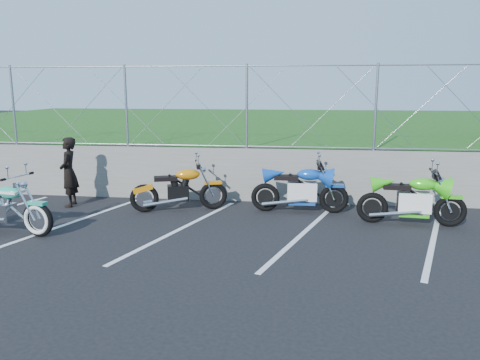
# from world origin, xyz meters

# --- Properties ---
(ground) EXTENTS (90.00, 90.00, 0.00)m
(ground) POSITION_xyz_m (0.00, 0.00, 0.00)
(ground) COLOR black
(ground) RESTS_ON ground
(retaining_wall) EXTENTS (30.00, 0.22, 1.30)m
(retaining_wall) POSITION_xyz_m (0.00, 3.50, 0.65)
(retaining_wall) COLOR #63645F
(retaining_wall) RESTS_ON ground
(grass_field) EXTENTS (30.00, 20.00, 1.30)m
(grass_field) POSITION_xyz_m (0.00, 13.50, 0.65)
(grass_field) COLOR #1A4813
(grass_field) RESTS_ON ground
(chain_link_fence) EXTENTS (28.00, 0.03, 2.00)m
(chain_link_fence) POSITION_xyz_m (0.00, 3.50, 2.30)
(chain_link_fence) COLOR gray
(chain_link_fence) RESTS_ON retaining_wall
(parking_lines) EXTENTS (18.29, 4.31, 0.01)m
(parking_lines) POSITION_xyz_m (1.20, 1.00, 0.00)
(parking_lines) COLOR silver
(parking_lines) RESTS_ON ground
(cruiser_turquoise) EXTENTS (2.28, 0.73, 1.14)m
(cruiser_turquoise) POSITION_xyz_m (-3.31, 0.29, 0.46)
(cruiser_turquoise) COLOR black
(cruiser_turquoise) RESTS_ON ground
(naked_orange) EXTENTS (2.12, 0.88, 1.09)m
(naked_orange) POSITION_xyz_m (-0.37, 2.33, 0.47)
(naked_orange) COLOR black
(naked_orange) RESTS_ON ground
(sportbike_green) EXTENTS (2.15, 0.77, 1.11)m
(sportbike_green) POSITION_xyz_m (4.58, 1.85, 0.48)
(sportbike_green) COLOR black
(sportbike_green) RESTS_ON ground
(sportbike_blue) EXTENTS (2.17, 0.77, 1.12)m
(sportbike_blue) POSITION_xyz_m (2.33, 2.55, 0.48)
(sportbike_blue) COLOR black
(sportbike_blue) RESTS_ON ground
(person_standing) EXTENTS (0.50, 0.66, 1.63)m
(person_standing) POSITION_xyz_m (-3.05, 2.40, 0.81)
(person_standing) COLOR black
(person_standing) RESTS_ON ground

